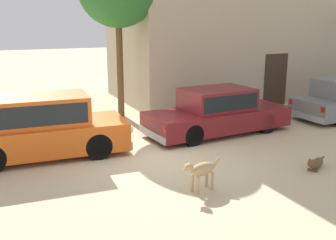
{
  "coord_description": "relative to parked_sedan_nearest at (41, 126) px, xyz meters",
  "views": [
    {
      "loc": [
        -3.63,
        -8.97,
        3.45
      ],
      "look_at": [
        0.44,
        0.2,
        0.9
      ],
      "focal_mm": 42.61,
      "sensor_mm": 36.0,
      "label": 1
    }
  ],
  "objects": [
    {
      "name": "stray_dog_tan",
      "position": [
        5.77,
        -3.56,
        -0.68
      ],
      "size": [
        0.99,
        0.59,
        0.36
      ],
      "rotation": [
        0.0,
        0.0,
        3.65
      ],
      "color": "brown",
      "rests_on": "ground_plane"
    },
    {
      "name": "parked_sedan_second",
      "position": [
        5.22,
        0.07,
        -0.13
      ],
      "size": [
        4.76,
        2.05,
        1.4
      ],
      "rotation": [
        0.0,
        0.0,
        0.08
      ],
      "color": "maroon",
      "rests_on": "ground_plane"
    },
    {
      "name": "parked_sedan_nearest",
      "position": [
        0.0,
        0.0,
        0.0
      ],
      "size": [
        4.36,
        1.88,
        1.59
      ],
      "rotation": [
        0.0,
        0.0,
        -0.05
      ],
      "color": "#D15619",
      "rests_on": "ground_plane"
    },
    {
      "name": "ground_plane",
      "position": [
        2.61,
        -1.27,
        -0.82
      ],
      "size": [
        80.0,
        80.0,
        0.0
      ],
      "primitive_type": "plane",
      "color": "#CCB78E"
    },
    {
      "name": "stray_dog_spotted",
      "position": [
        2.67,
        -3.55,
        -0.36
      ],
      "size": [
        0.98,
        0.36,
        0.71
      ],
      "rotation": [
        0.0,
        0.0,
        3.35
      ],
      "color": "tan",
      "rests_on": "ground_plane"
    }
  ]
}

